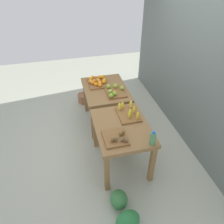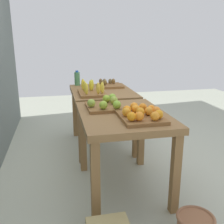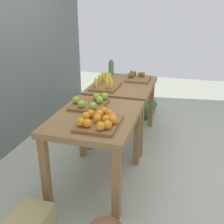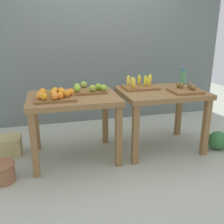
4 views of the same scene
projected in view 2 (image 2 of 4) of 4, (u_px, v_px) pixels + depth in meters
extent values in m
plane|color=#A9AF9B|center=(111.00, 163.00, 3.19)|extent=(8.00, 8.00, 0.00)
cube|color=olive|center=(123.00, 116.00, 2.46)|extent=(1.04, 0.80, 0.06)
cube|color=olive|center=(175.00, 174.00, 2.21)|extent=(0.07, 0.07, 0.73)
cube|color=olive|center=(141.00, 135.00, 3.07)|extent=(0.07, 0.07, 0.73)
cube|color=olive|center=(95.00, 183.00, 2.07)|extent=(0.07, 0.07, 0.73)
cube|color=olive|center=(83.00, 140.00, 2.93)|extent=(0.07, 0.07, 0.73)
cube|color=olive|center=(102.00, 92.00, 3.51)|extent=(1.04, 0.80, 0.06)
cube|color=olive|center=(136.00, 130.00, 3.26)|extent=(0.07, 0.07, 0.73)
cube|color=olive|center=(119.00, 110.00, 4.12)|extent=(0.07, 0.07, 0.73)
cube|color=olive|center=(81.00, 134.00, 3.12)|extent=(0.07, 0.07, 0.73)
cube|color=olive|center=(75.00, 113.00, 3.98)|extent=(0.07, 0.07, 0.73)
cube|color=brown|center=(141.00, 117.00, 2.28)|extent=(0.44, 0.36, 0.03)
sphere|color=orange|center=(140.00, 112.00, 2.25)|extent=(0.09, 0.09, 0.08)
sphere|color=orange|center=(127.00, 110.00, 2.31)|extent=(0.10, 0.10, 0.08)
sphere|color=orange|center=(132.00, 116.00, 2.12)|extent=(0.09, 0.09, 0.08)
sphere|color=orange|center=(134.00, 107.00, 2.42)|extent=(0.08, 0.08, 0.08)
sphere|color=orange|center=(156.00, 111.00, 2.28)|extent=(0.08, 0.08, 0.08)
sphere|color=orange|center=(159.00, 114.00, 2.18)|extent=(0.09, 0.09, 0.08)
sphere|color=orange|center=(149.00, 111.00, 2.27)|extent=(0.10, 0.10, 0.08)
sphere|color=orange|center=(151.00, 109.00, 2.33)|extent=(0.11, 0.11, 0.08)
sphere|color=orange|center=(126.00, 112.00, 2.24)|extent=(0.11, 0.11, 0.08)
sphere|color=orange|center=(136.00, 109.00, 2.34)|extent=(0.10, 0.10, 0.08)
sphere|color=orange|center=(143.00, 107.00, 2.39)|extent=(0.10, 0.10, 0.08)
sphere|color=orange|center=(155.00, 116.00, 2.13)|extent=(0.10, 0.10, 0.08)
sphere|color=orange|center=(139.00, 116.00, 2.12)|extent=(0.11, 0.11, 0.08)
cube|color=brown|center=(104.00, 107.00, 2.61)|extent=(0.40, 0.34, 0.03)
sphere|color=#8BB02F|center=(106.00, 99.00, 2.72)|extent=(0.11, 0.11, 0.08)
sphere|color=#94AD3E|center=(114.00, 100.00, 2.65)|extent=(0.09, 0.09, 0.08)
sphere|color=#90B834|center=(103.00, 105.00, 2.46)|extent=(0.10, 0.10, 0.08)
sphere|color=#8FAD3C|center=(91.00, 103.00, 2.54)|extent=(0.10, 0.10, 0.08)
sphere|color=#87BB36|center=(117.00, 105.00, 2.48)|extent=(0.11, 0.11, 0.08)
sphere|color=#84B635|center=(112.00, 97.00, 2.78)|extent=(0.08, 0.08, 0.08)
cube|color=brown|center=(92.00, 93.00, 3.25)|extent=(0.44, 0.32, 0.03)
ellipsoid|color=yellow|center=(98.00, 88.00, 3.11)|extent=(0.06, 0.06, 0.14)
ellipsoid|color=yellow|center=(91.00, 85.00, 3.30)|extent=(0.06, 0.05, 0.14)
ellipsoid|color=yellow|center=(85.00, 86.00, 3.22)|extent=(0.06, 0.06, 0.14)
ellipsoid|color=yellow|center=(86.00, 89.00, 3.08)|extent=(0.07, 0.06, 0.14)
ellipsoid|color=yellow|center=(102.00, 88.00, 3.13)|extent=(0.06, 0.06, 0.14)
ellipsoid|color=yellow|center=(92.00, 85.00, 3.34)|extent=(0.06, 0.06, 0.14)
ellipsoid|color=yellow|center=(83.00, 84.00, 3.37)|extent=(0.07, 0.07, 0.14)
cube|color=brown|center=(111.00, 86.00, 3.75)|extent=(0.36, 0.32, 0.03)
ellipsoid|color=brown|center=(104.00, 81.00, 3.82)|extent=(0.07, 0.07, 0.07)
ellipsoid|color=brown|center=(113.00, 81.00, 3.82)|extent=(0.06, 0.06, 0.07)
ellipsoid|color=brown|center=(105.00, 82.00, 3.72)|extent=(0.07, 0.07, 0.07)
ellipsoid|color=brown|center=(110.00, 81.00, 3.81)|extent=(0.05, 0.06, 0.07)
ellipsoid|color=brown|center=(101.00, 81.00, 3.83)|extent=(0.07, 0.06, 0.07)
ellipsoid|color=brown|center=(103.00, 83.00, 3.68)|extent=(0.06, 0.05, 0.07)
cylinder|color=#4C8C59|center=(77.00, 79.00, 3.84)|extent=(0.08, 0.08, 0.19)
cylinder|color=blue|center=(77.00, 71.00, 3.81)|extent=(0.04, 0.04, 0.02)
ellipsoid|color=#267138|center=(104.00, 115.00, 4.72)|extent=(0.33, 0.38, 0.25)
ellipsoid|color=#327039|center=(109.00, 120.00, 4.44)|extent=(0.30, 0.26, 0.24)
torus|color=#8C5C40|center=(196.00, 218.00, 1.93)|extent=(0.29, 0.29, 0.02)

